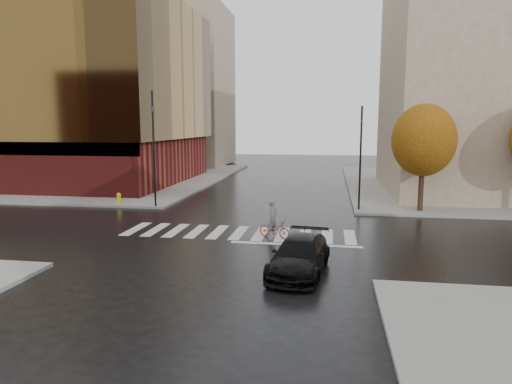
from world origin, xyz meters
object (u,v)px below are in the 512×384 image
traffic_light_nw (154,141)px  traffic_light_ne (361,153)px  sedan (300,256)px  cyclist (274,225)px  fire_hydrant (119,198)px

traffic_light_nw → traffic_light_ne: 13.05m
sedan → traffic_light_ne: size_ratio=0.71×
cyclist → fire_hydrant: 13.11m
sedan → fire_hydrant: (-12.81, 11.85, -0.09)m
traffic_light_ne → fire_hydrant: 15.99m
traffic_light_ne → fire_hydrant: (-15.67, -0.66, -3.13)m
sedan → traffic_light_nw: traffic_light_nw is taller
sedan → cyclist: 5.32m
traffic_light_ne → sedan: bearing=67.3°
cyclist → traffic_light_ne: bearing=-8.2°
traffic_light_nw → cyclist: bearing=56.7°
sedan → cyclist: size_ratio=2.41×
traffic_light_nw → fire_hydrant: (-2.67, 0.28, -3.79)m
fire_hydrant → traffic_light_ne: bearing=2.4°
traffic_light_nw → fire_hydrant: 4.64m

